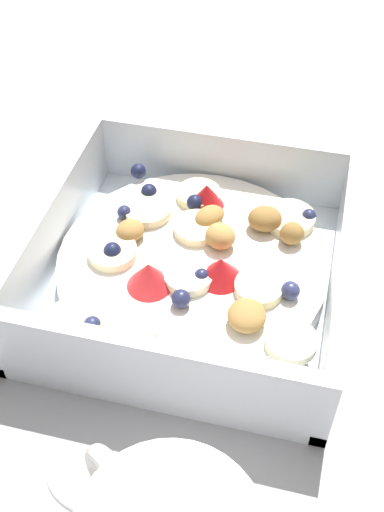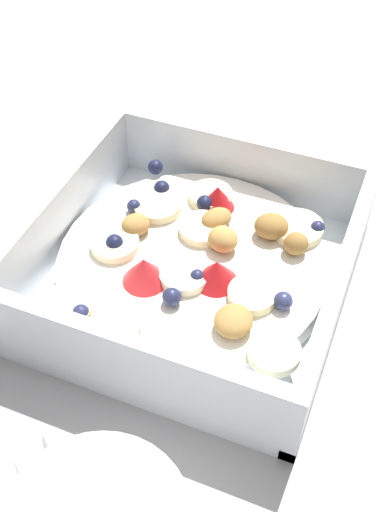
# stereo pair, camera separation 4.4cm
# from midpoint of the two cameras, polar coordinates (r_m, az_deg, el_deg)

# --- Properties ---
(ground_plane) EXTENTS (2.40, 2.40, 0.00)m
(ground_plane) POSITION_cam_midpoint_polar(r_m,az_deg,el_deg) (0.46, -4.60, -4.16)
(ground_plane) COLOR #9E9EA3
(fruit_bowl) EXTENTS (0.21, 0.21, 0.06)m
(fruit_bowl) POSITION_cam_midpoint_polar(r_m,az_deg,el_deg) (0.45, -2.77, -1.01)
(fruit_bowl) COLOR white
(fruit_bowl) RESTS_ON ground
(spoon) EXTENTS (0.07, 0.17, 0.01)m
(spoon) POSITION_cam_midpoint_polar(r_m,az_deg,el_deg) (0.38, -9.97, -21.31)
(spoon) COLOR silver
(spoon) RESTS_ON ground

